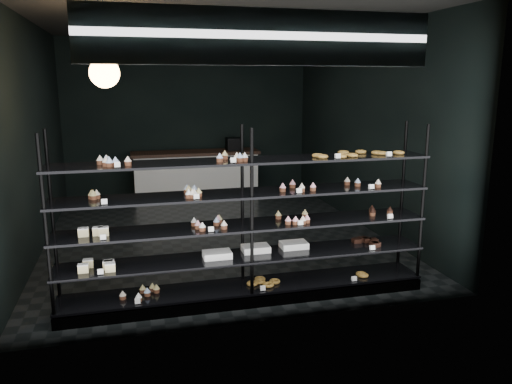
% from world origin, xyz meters
% --- Properties ---
extents(room, '(5.01, 6.01, 3.20)m').
position_xyz_m(room, '(0.00, 0.00, 1.60)').
color(room, black).
rests_on(room, ground).
extents(display_shelf, '(4.00, 0.50, 1.91)m').
position_xyz_m(display_shelf, '(-0.07, -2.45, 0.63)').
color(display_shelf, black).
rests_on(display_shelf, room).
extents(signage, '(3.30, 0.05, 0.50)m').
position_xyz_m(signage, '(0.00, -2.93, 2.75)').
color(signage, '#0F0C3D').
rests_on(signage, room).
extents(pendant_lamp, '(0.34, 0.34, 0.90)m').
position_xyz_m(pendant_lamp, '(-1.45, -1.47, 2.45)').
color(pendant_lamp, black).
rests_on(pendant_lamp, room).
extents(service_counter, '(2.55, 0.65, 1.23)m').
position_xyz_m(service_counter, '(0.07, 2.50, 0.50)').
color(service_counter, silver).
rests_on(service_counter, room).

